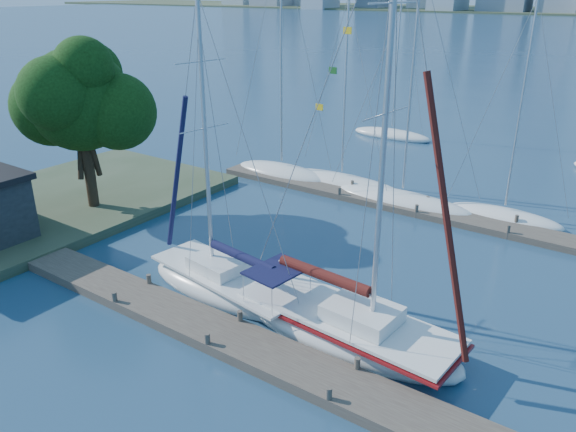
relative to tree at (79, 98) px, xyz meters
The scene contains 12 objects.
ground 16.61m from the tree, 19.92° to the right, with size 700.00×700.00×0.00m, color navy.
near_dock 16.53m from the tree, 19.92° to the right, with size 26.00×2.00×0.40m, color #453A32.
far_dock 20.61m from the tree, 33.52° to the left, with size 30.00×1.80×0.36m, color #453A32.
shore 7.25m from the tree, 140.77° to the right, with size 12.00×22.00×0.50m, color #38472D.
tree is the anchor object (origin of this frame).
sailboat_navy 13.66m from the tree, 11.68° to the right, with size 8.37×3.73×12.49m.
sailboat_maroon 18.92m from the tree, ahead, with size 9.16×3.59×15.29m.
bg_boat_0 14.12m from the tree, 67.64° to the left, with size 7.53×3.50×15.66m.
bg_boat_1 16.64m from the tree, 53.54° to the left, with size 8.77×5.31×11.98m.
bg_boat_2 19.01m from the tree, 39.49° to the left, with size 8.96×4.56×13.78m.
bg_boat_3 23.95m from the tree, 32.53° to the left, with size 6.50×2.46×12.02m.
bg_boat_6 27.41m from the tree, 76.36° to the left, with size 7.33×4.51×13.41m.
Camera 1 is at (11.88, -12.88, 12.09)m, focal length 35.00 mm.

